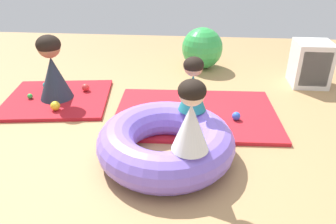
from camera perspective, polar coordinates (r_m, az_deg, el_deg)
ground_plane at (r=2.95m, az=-2.99°, el=-6.64°), size 8.00×8.00×0.00m
gym_mat_front at (r=3.51m, az=4.87°, el=-0.28°), size 1.76×1.22×0.04m
gym_mat_far_right at (r=4.04m, az=-18.75°, el=2.19°), size 1.29×1.19×0.04m
inflatable_cushion at (r=2.76m, az=-0.37°, el=-5.28°), size 1.16×1.16×0.32m
child_in_white at (r=2.26m, az=4.07°, el=-0.88°), size 0.34×0.34×0.54m
child_in_teal at (r=2.84m, az=4.38°, el=4.77°), size 0.33×0.33×0.49m
adult_seated at (r=3.90m, az=-19.58°, el=7.19°), size 0.53×0.53×0.74m
play_ball_yellow at (r=3.71m, az=-19.14°, el=1.02°), size 0.10×0.10×0.10m
play_ball_teal at (r=4.31m, az=-20.54°, el=4.41°), size 0.09×0.09×0.09m
play_ball_green at (r=4.10m, az=-23.02°, el=2.57°), size 0.06×0.06×0.06m
play_ball_blue at (r=3.39m, az=11.85°, el=-0.69°), size 0.09×0.09×0.09m
play_ball_red at (r=4.09m, az=-14.23°, el=4.18°), size 0.09×0.09×0.09m
exercise_ball_large at (r=4.81m, az=6.01°, el=11.06°), size 0.59×0.59×0.59m
storage_cube at (r=4.55m, az=23.77°, el=7.65°), size 0.44×0.44×0.56m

